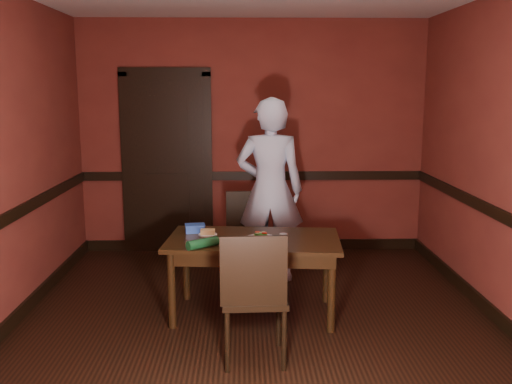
{
  "coord_description": "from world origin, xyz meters",
  "views": [
    {
      "loc": [
        -0.1,
        -4.4,
        1.92
      ],
      "look_at": [
        0.0,
        0.35,
        1.05
      ],
      "focal_mm": 40.0,
      "sensor_mm": 36.0,
      "label": 1
    }
  ],
  "objects_px": {
    "sandwich_plate": "(261,237)",
    "food_tub": "(195,228)",
    "chair_near": "(254,295)",
    "sauce_jar": "(283,238)",
    "person": "(270,190)",
    "chair_far": "(246,240)",
    "cheese_saucer": "(208,233)",
    "dining_table": "(254,276)"
  },
  "relations": [
    {
      "from": "chair_far",
      "to": "sandwich_plate",
      "type": "bearing_deg",
      "value": -85.45
    },
    {
      "from": "sauce_jar",
      "to": "food_tub",
      "type": "xyz_separation_m",
      "value": [
        -0.75,
        0.36,
        -0.0
      ]
    },
    {
      "from": "person",
      "to": "sandwich_plate",
      "type": "height_order",
      "value": "person"
    },
    {
      "from": "person",
      "to": "cheese_saucer",
      "type": "distance_m",
      "value": 1.04
    },
    {
      "from": "food_tub",
      "to": "person",
      "type": "bearing_deg",
      "value": 38.13
    },
    {
      "from": "chair_near",
      "to": "person",
      "type": "xyz_separation_m",
      "value": [
        0.19,
        1.76,
        0.44
      ]
    },
    {
      "from": "person",
      "to": "food_tub",
      "type": "relative_size",
      "value": 9.72
    },
    {
      "from": "person",
      "to": "food_tub",
      "type": "xyz_separation_m",
      "value": [
        -0.69,
        -0.74,
        -0.21
      ]
    },
    {
      "from": "chair_far",
      "to": "sauce_jar",
      "type": "xyz_separation_m",
      "value": [
        0.3,
        -0.93,
        0.26
      ]
    },
    {
      "from": "sandwich_plate",
      "to": "sauce_jar",
      "type": "bearing_deg",
      "value": -30.32
    },
    {
      "from": "chair_far",
      "to": "food_tub",
      "type": "height_order",
      "value": "chair_far"
    },
    {
      "from": "dining_table",
      "to": "sandwich_plate",
      "type": "distance_m",
      "value": 0.36
    },
    {
      "from": "dining_table",
      "to": "food_tub",
      "type": "distance_m",
      "value": 0.67
    },
    {
      "from": "chair_far",
      "to": "cheese_saucer",
      "type": "distance_m",
      "value": 0.78
    },
    {
      "from": "sauce_jar",
      "to": "chair_far",
      "type": "bearing_deg",
      "value": 107.89
    },
    {
      "from": "food_tub",
      "to": "sauce_jar",
      "type": "bearing_deg",
      "value": -34.74
    },
    {
      "from": "person",
      "to": "chair_near",
      "type": "bearing_deg",
      "value": 88.27
    },
    {
      "from": "dining_table",
      "to": "sandwich_plate",
      "type": "xyz_separation_m",
      "value": [
        0.06,
        -0.05,
        0.36
      ]
    },
    {
      "from": "dining_table",
      "to": "cheese_saucer",
      "type": "height_order",
      "value": "cheese_saucer"
    },
    {
      "from": "sandwich_plate",
      "to": "chair_near",
      "type": "bearing_deg",
      "value": -95.11
    },
    {
      "from": "sandwich_plate",
      "to": "chair_far",
      "type": "bearing_deg",
      "value": 98.19
    },
    {
      "from": "chair_far",
      "to": "person",
      "type": "distance_m",
      "value": 0.55
    },
    {
      "from": "sandwich_plate",
      "to": "sauce_jar",
      "type": "relative_size",
      "value": 3.36
    },
    {
      "from": "chair_near",
      "to": "sandwich_plate",
      "type": "xyz_separation_m",
      "value": [
        0.07,
        0.76,
        0.21
      ]
    },
    {
      "from": "chair_near",
      "to": "chair_far",
      "type": "bearing_deg",
      "value": -90.2
    },
    {
      "from": "sandwich_plate",
      "to": "cheese_saucer",
      "type": "bearing_deg",
      "value": 160.56
    },
    {
      "from": "dining_table",
      "to": "chair_far",
      "type": "distance_m",
      "value": 0.79
    },
    {
      "from": "chair_near",
      "to": "cheese_saucer",
      "type": "relative_size",
      "value": 6.01
    },
    {
      "from": "person",
      "to": "cheese_saucer",
      "type": "relative_size",
      "value": 11.47
    },
    {
      "from": "chair_near",
      "to": "sandwich_plate",
      "type": "bearing_deg",
      "value": -97.13
    },
    {
      "from": "sandwich_plate",
      "to": "food_tub",
      "type": "distance_m",
      "value": 0.62
    },
    {
      "from": "cheese_saucer",
      "to": "dining_table",
      "type": "bearing_deg",
      "value": -15.46
    },
    {
      "from": "chair_far",
      "to": "chair_near",
      "type": "relative_size",
      "value": 0.94
    },
    {
      "from": "chair_near",
      "to": "sandwich_plate",
      "type": "relative_size",
      "value": 3.7
    },
    {
      "from": "chair_near",
      "to": "sauce_jar",
      "type": "xyz_separation_m",
      "value": [
        0.25,
        0.66,
        0.23
      ]
    },
    {
      "from": "sauce_jar",
      "to": "food_tub",
      "type": "relative_size",
      "value": 0.41
    },
    {
      "from": "dining_table",
      "to": "chair_far",
      "type": "xyz_separation_m",
      "value": [
        -0.06,
        0.78,
        0.11
      ]
    },
    {
      "from": "chair_far",
      "to": "person",
      "type": "relative_size",
      "value": 0.49
    },
    {
      "from": "cheese_saucer",
      "to": "food_tub",
      "type": "relative_size",
      "value": 0.85
    },
    {
      "from": "dining_table",
      "to": "person",
      "type": "distance_m",
      "value": 1.12
    },
    {
      "from": "person",
      "to": "cheese_saucer",
      "type": "bearing_deg",
      "value": 60.13
    },
    {
      "from": "cheese_saucer",
      "to": "chair_far",
      "type": "bearing_deg",
      "value": 63.66
    }
  ]
}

